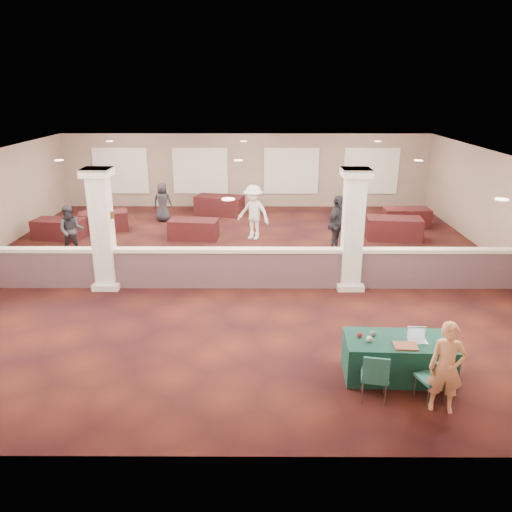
{
  "coord_description": "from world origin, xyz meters",
  "views": [
    {
      "loc": [
        0.55,
        -13.96,
        5.15
      ],
      "look_at": [
        0.5,
        -2.0,
        1.06
      ],
      "focal_mm": 35.0,
      "sensor_mm": 36.0,
      "label": 1
    }
  ],
  "objects_px": {
    "far_table_front_left": "(59,229)",
    "far_table_back_left": "(104,221)",
    "far_table_front_center": "(194,229)",
    "attendee_a": "(71,231)",
    "near_table": "(398,358)",
    "far_table_front_right": "(394,228)",
    "conf_chair_side": "(375,374)",
    "woman": "(446,368)",
    "attendee_b": "(253,212)",
    "attendee_d": "(163,202)",
    "far_table_back_right": "(406,217)",
    "far_table_back_center": "(220,205)",
    "conf_chair_main": "(435,376)",
    "attendee_c": "(337,224)"
  },
  "relations": [
    {
      "from": "conf_chair_main",
      "to": "far_table_back_right",
      "type": "xyz_separation_m",
      "value": [
        2.7,
        11.33,
        -0.15
      ]
    },
    {
      "from": "far_table_back_left",
      "to": "far_table_back_center",
      "type": "relative_size",
      "value": 0.89
    },
    {
      "from": "conf_chair_side",
      "to": "far_table_back_left",
      "type": "distance_m",
      "value": 13.22
    },
    {
      "from": "far_table_front_center",
      "to": "attendee_d",
      "type": "xyz_separation_m",
      "value": [
        -1.5,
        2.38,
        0.43
      ]
    },
    {
      "from": "far_table_front_center",
      "to": "far_table_back_right",
      "type": "xyz_separation_m",
      "value": [
        7.98,
        1.69,
        0.01
      ]
    },
    {
      "from": "conf_chair_main",
      "to": "woman",
      "type": "distance_m",
      "value": 0.37
    },
    {
      "from": "conf_chair_main",
      "to": "attendee_d",
      "type": "bearing_deg",
      "value": 99.4
    },
    {
      "from": "attendee_a",
      "to": "attendee_b",
      "type": "xyz_separation_m",
      "value": [
        5.73,
        1.86,
        0.14
      ]
    },
    {
      "from": "far_table_front_right",
      "to": "far_table_back_left",
      "type": "bearing_deg",
      "value": 174.22
    },
    {
      "from": "attendee_b",
      "to": "attendee_d",
      "type": "distance_m",
      "value": 4.34
    },
    {
      "from": "far_table_front_left",
      "to": "far_table_front_right",
      "type": "relative_size",
      "value": 0.91
    },
    {
      "from": "far_table_back_center",
      "to": "attendee_a",
      "type": "bearing_deg",
      "value": -128.57
    },
    {
      "from": "conf_chair_side",
      "to": "far_table_front_right",
      "type": "bearing_deg",
      "value": 84.4
    },
    {
      "from": "attendee_a",
      "to": "far_table_front_center",
      "type": "bearing_deg",
      "value": 15.72
    },
    {
      "from": "conf_chair_main",
      "to": "far_table_front_center",
      "type": "bearing_deg",
      "value": 98.68
    },
    {
      "from": "attendee_b",
      "to": "attendee_d",
      "type": "xyz_separation_m",
      "value": [
        -3.62,
        2.38,
        -0.18
      ]
    },
    {
      "from": "near_table",
      "to": "far_table_back_left",
      "type": "relative_size",
      "value": 1.12
    },
    {
      "from": "woman",
      "to": "far_table_front_left",
      "type": "height_order",
      "value": "woman"
    },
    {
      "from": "conf_chair_main",
      "to": "far_table_front_left",
      "type": "relative_size",
      "value": 0.49
    },
    {
      "from": "far_table_front_right",
      "to": "attendee_a",
      "type": "height_order",
      "value": "attendee_a"
    },
    {
      "from": "far_table_front_left",
      "to": "far_table_back_right",
      "type": "xyz_separation_m",
      "value": [
        12.75,
        1.69,
        0.0
      ]
    },
    {
      "from": "near_table",
      "to": "attendee_a",
      "type": "relative_size",
      "value": 1.19
    },
    {
      "from": "near_table",
      "to": "far_table_front_center",
      "type": "height_order",
      "value": "near_table"
    },
    {
      "from": "far_table_back_left",
      "to": "attendee_b",
      "type": "height_order",
      "value": "attendee_b"
    },
    {
      "from": "near_table",
      "to": "woman",
      "type": "distance_m",
      "value": 1.22
    },
    {
      "from": "conf_chair_main",
      "to": "far_table_front_center",
      "type": "height_order",
      "value": "conf_chair_main"
    },
    {
      "from": "woman",
      "to": "far_table_back_right",
      "type": "relative_size",
      "value": 0.92
    },
    {
      "from": "attendee_c",
      "to": "attendee_d",
      "type": "bearing_deg",
      "value": 92.73
    },
    {
      "from": "conf_chair_side",
      "to": "far_table_front_center",
      "type": "relative_size",
      "value": 0.53
    },
    {
      "from": "far_table_front_right",
      "to": "conf_chair_main",
      "type": "bearing_deg",
      "value": -100.54
    },
    {
      "from": "conf_chair_main",
      "to": "attendee_d",
      "type": "xyz_separation_m",
      "value": [
        -6.78,
        12.02,
        0.27
      ]
    },
    {
      "from": "conf_chair_main",
      "to": "attendee_a",
      "type": "bearing_deg",
      "value": 118.81
    },
    {
      "from": "far_table_back_left",
      "to": "far_table_front_left",
      "type": "bearing_deg",
      "value": -139.88
    },
    {
      "from": "near_table",
      "to": "woman",
      "type": "bearing_deg",
      "value": -62.13
    },
    {
      "from": "woman",
      "to": "far_table_back_center",
      "type": "relative_size",
      "value": 0.82
    },
    {
      "from": "far_table_front_right",
      "to": "far_table_back_left",
      "type": "relative_size",
      "value": 1.09
    },
    {
      "from": "conf_chair_main",
      "to": "woman",
      "type": "height_order",
      "value": "woman"
    },
    {
      "from": "far_table_front_center",
      "to": "far_table_back_right",
      "type": "relative_size",
      "value": 0.99
    },
    {
      "from": "conf_chair_main",
      "to": "attendee_c",
      "type": "height_order",
      "value": "attendee_c"
    },
    {
      "from": "woman",
      "to": "far_table_front_center",
      "type": "relative_size",
      "value": 0.94
    },
    {
      "from": "near_table",
      "to": "far_table_front_left",
      "type": "distance_m",
      "value": 13.06
    },
    {
      "from": "far_table_front_right",
      "to": "attendee_c",
      "type": "height_order",
      "value": "attendee_c"
    },
    {
      "from": "far_table_front_right",
      "to": "attendee_a",
      "type": "xyz_separation_m",
      "value": [
        -10.69,
        -1.86,
        0.43
      ]
    },
    {
      "from": "far_table_front_left",
      "to": "attendee_a",
      "type": "height_order",
      "value": "attendee_a"
    },
    {
      "from": "far_table_front_right",
      "to": "conf_chair_side",
      "type": "bearing_deg",
      "value": -106.25
    },
    {
      "from": "conf_chair_side",
      "to": "far_table_back_right",
      "type": "bearing_deg",
      "value": 82.48
    },
    {
      "from": "far_table_back_right",
      "to": "attendee_c",
      "type": "distance_m",
      "value": 4.54
    },
    {
      "from": "far_table_front_center",
      "to": "attendee_a",
      "type": "distance_m",
      "value": 4.09
    },
    {
      "from": "far_table_front_left",
      "to": "far_table_back_left",
      "type": "bearing_deg",
      "value": 40.12
    },
    {
      "from": "conf_chair_side",
      "to": "attendee_b",
      "type": "relative_size",
      "value": 0.48
    }
  ]
}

